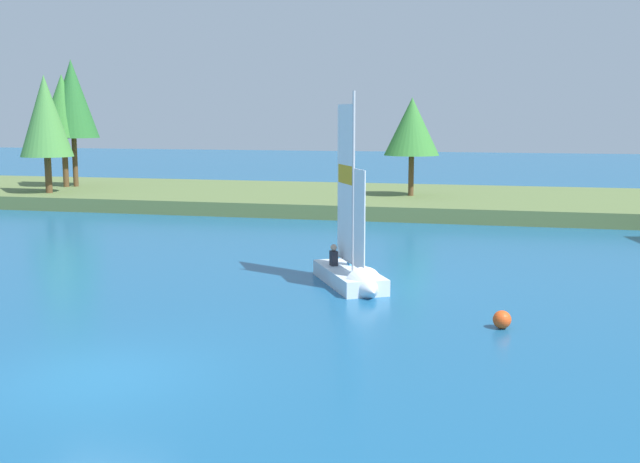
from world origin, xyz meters
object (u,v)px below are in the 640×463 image
at_px(channel_buoy, 502,320).
at_px(sailboat, 355,272).
at_px(shoreline_tree_left, 63,107).
at_px(shoreline_tree_midright, 412,127).
at_px(shoreline_tree_centre, 45,116).
at_px(shoreline_tree_midleft, 72,99).

bearing_deg(channel_buoy, sailboat, 141.12).
relative_size(shoreline_tree_left, shoreline_tree_midright, 1.29).
bearing_deg(sailboat, shoreline_tree_centre, -157.86).
xyz_separation_m(shoreline_tree_midleft, channel_buoy, (26.02, -24.40, -5.85)).
bearing_deg(shoreline_tree_midleft, sailboat, -43.93).
distance_m(shoreline_tree_midleft, shoreline_tree_midright, 20.96).
xyz_separation_m(sailboat, channel_buoy, (4.23, -3.41, -0.28)).
distance_m(sailboat, channel_buoy, 5.44).
distance_m(shoreline_tree_left, shoreline_tree_centre, 3.93).
relative_size(sailboat, channel_buoy, 13.91).
height_order(shoreline_tree_midleft, sailboat, shoreline_tree_midleft).
bearing_deg(sailboat, shoreline_tree_midright, 153.50).
height_order(shoreline_tree_centre, sailboat, shoreline_tree_centre).
xyz_separation_m(shoreline_tree_midright, sailboat, (0.90, -20.22, -3.97)).
bearing_deg(shoreline_tree_midleft, shoreline_tree_left, -137.46).
xyz_separation_m(shoreline_tree_midleft, shoreline_tree_midright, (20.89, -0.77, -1.61)).
distance_m(shoreline_tree_midleft, channel_buoy, 36.14).
bearing_deg(shoreline_tree_centre, sailboat, -38.81).
bearing_deg(shoreline_tree_left, sailboat, -42.82).
xyz_separation_m(shoreline_tree_centre, sailboat, (21.01, -16.90, -4.53)).
bearing_deg(shoreline_tree_midleft, channel_buoy, -43.16).
distance_m(shoreline_tree_left, channel_buoy, 36.12).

